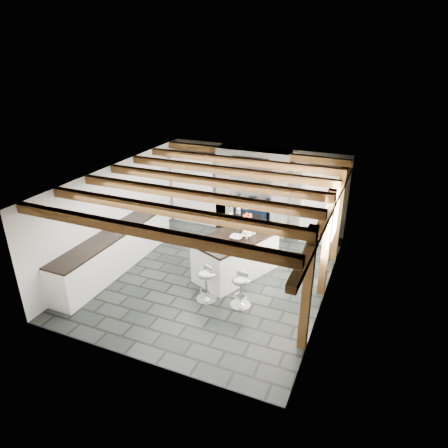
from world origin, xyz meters
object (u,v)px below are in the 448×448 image
at_px(kitchen_island, 236,255).
at_px(range_cooker, 252,213).
at_px(bar_stool_near, 241,285).
at_px(bar_stool_far, 207,279).

bearing_deg(kitchen_island, range_cooker, 124.07).
xyz_separation_m(kitchen_island, bar_stool_near, (0.53, -1.10, -0.02)).
xyz_separation_m(range_cooker, kitchen_island, (0.48, -2.48, 0.03)).
height_order(range_cooker, bar_stool_near, range_cooker).
distance_m(range_cooker, kitchen_island, 2.53).
bearing_deg(range_cooker, bar_stool_far, -85.24).
relative_size(bar_stool_near, bar_stool_far, 0.97).
height_order(kitchen_island, bar_stool_far, kitchen_island).
distance_m(bar_stool_near, bar_stool_far, 0.72).
bearing_deg(range_cooker, bar_stool_near, -74.16).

